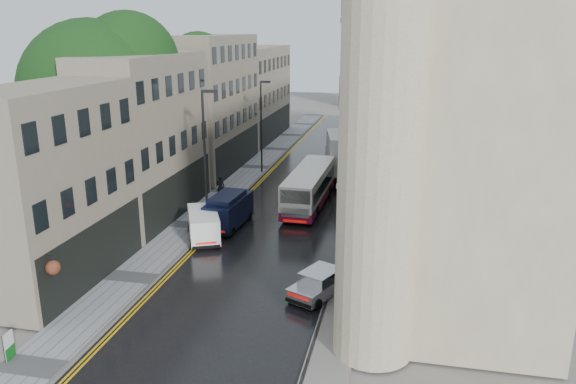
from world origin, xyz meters
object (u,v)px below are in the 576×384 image
at_px(tree_near, 97,118).
at_px(navy_van, 207,216).
at_px(estate_sign, 9,346).
at_px(silver_hatchback, 293,288).
at_px(white_lorry, 330,159).
at_px(cream_bus, 287,197).
at_px(tree_far, 178,104).
at_px(white_van, 192,234).
at_px(pedestrian, 221,187).
at_px(lamp_post_near, 205,160).
at_px(lamp_post_far, 261,128).

bearing_deg(tree_near, navy_van, -12.49).
bearing_deg(estate_sign, silver_hatchback, 30.07).
xyz_separation_m(white_lorry, silver_hatchback, (1.27, -21.89, -1.33)).
bearing_deg(white_lorry, cream_bus, -111.64).
relative_size(tree_far, white_van, 3.05).
relative_size(cream_bus, white_lorry, 1.30).
bearing_deg(white_lorry, navy_van, -124.60).
distance_m(navy_van, pedestrian, 7.58).
relative_size(pedestrian, estate_sign, 1.55).
relative_size(cream_bus, lamp_post_near, 1.12).
height_order(tree_near, tree_far, tree_near).
distance_m(navy_van, lamp_post_near, 3.58).
xyz_separation_m(cream_bus, pedestrian, (-5.86, 2.84, -0.39)).
bearing_deg(lamp_post_far, white_lorry, -20.49).
distance_m(tree_far, estate_sign, 31.03).
distance_m(cream_bus, white_van, 8.43).
xyz_separation_m(pedestrian, lamp_post_far, (1.10, 8.36, 3.21)).
distance_m(cream_bus, lamp_post_far, 12.49).
height_order(silver_hatchback, lamp_post_far, lamp_post_far).
height_order(navy_van, pedestrian, navy_van).
height_order(tree_near, lamp_post_far, tree_near).
bearing_deg(pedestrian, navy_van, 86.21).
bearing_deg(lamp_post_near, tree_far, 107.83).
xyz_separation_m(cream_bus, estate_sign, (-7.03, -19.85, -0.70)).
bearing_deg(lamp_post_far, cream_bus, -71.75).
relative_size(tree_far, cream_bus, 1.25).
height_order(cream_bus, lamp_post_near, lamp_post_near).
height_order(cream_bus, white_van, cream_bus).
bearing_deg(white_van, tree_near, 127.21).
relative_size(tree_near, cream_bus, 1.40).
xyz_separation_m(tree_near, navy_van, (8.20, -1.82, -5.74)).
bearing_deg(tree_near, estate_sign, -72.31).
bearing_deg(white_lorry, tree_near, -150.87).
bearing_deg(tree_far, lamp_post_near, -61.23).
xyz_separation_m(pedestrian, lamp_post_near, (1.18, -6.25, 3.58)).
height_order(cream_bus, estate_sign, cream_bus).
xyz_separation_m(tree_far, navy_van, (7.90, -14.82, -5.03)).
bearing_deg(tree_near, white_lorry, 40.62).
relative_size(navy_van, lamp_post_near, 0.52).
bearing_deg(lamp_post_near, cream_bus, 25.18).
bearing_deg(white_van, tree_far, 90.25).
bearing_deg(pedestrian, lamp_post_near, 84.87).
height_order(white_lorry, silver_hatchback, white_lorry).
height_order(navy_van, estate_sign, navy_van).
bearing_deg(navy_van, lamp_post_far, 95.62).
bearing_deg(silver_hatchback, navy_van, 156.87).
bearing_deg(white_van, lamp_post_far, 67.44).
bearing_deg(navy_van, white_van, -86.12).
relative_size(lamp_post_near, lamp_post_far, 1.09).
height_order(tree_far, cream_bus, tree_far).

